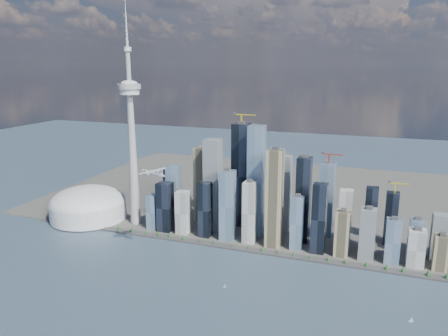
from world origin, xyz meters
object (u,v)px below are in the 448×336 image
(needle_tower, at_px, (132,135))
(dome_stadium, at_px, (88,205))
(airplane, at_px, (153,173))
(sailboat_east, at_px, (411,320))
(sailboat_west, at_px, (225,286))

(needle_tower, distance_m, dome_stadium, 241.40)
(airplane, bearing_deg, sailboat_east, 14.33)
(needle_tower, xyz_separation_m, sailboat_east, (655.70, -234.76, -232.79))
(dome_stadium, xyz_separation_m, sailboat_east, (795.70, -224.76, -36.39))
(needle_tower, height_order, sailboat_east, needle_tower)
(needle_tower, xyz_separation_m, dome_stadium, (-140.00, -10.00, -196.40))
(dome_stadium, xyz_separation_m, airplane, (295.76, -166.73, 153.96))
(dome_stadium, height_order, airplane, airplane)
(needle_tower, distance_m, sailboat_west, 468.08)
(dome_stadium, height_order, sailboat_east, dome_stadium)
(dome_stadium, bearing_deg, needle_tower, 4.09)
(needle_tower, xyz_separation_m, sailboat_west, (332.39, -233.08, -232.98))
(sailboat_west, bearing_deg, airplane, 171.35)
(needle_tower, bearing_deg, sailboat_east, -19.70)
(dome_stadium, relative_size, sailboat_west, 22.48)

